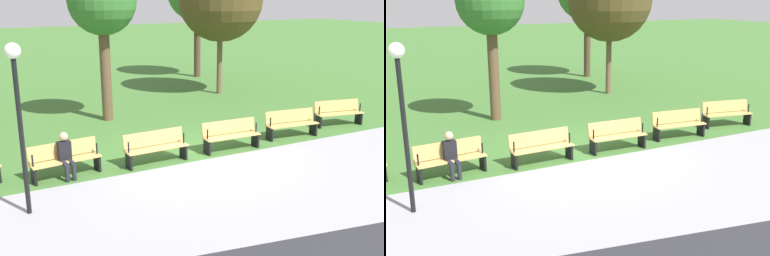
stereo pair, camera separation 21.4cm
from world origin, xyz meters
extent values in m
plane|color=#3D6B2D|center=(0.00, 0.00, 0.00)|extent=(120.00, 120.00, 0.00)
cube|color=#939399|center=(0.00, 3.34, 0.00)|extent=(26.70, 6.01, 0.01)
cube|color=tan|center=(-6.09, -0.57, 0.45)|extent=(1.84, 0.76, 0.04)
cube|color=tan|center=(-6.13, -0.76, 0.69)|extent=(1.78, 0.43, 0.40)
cube|color=black|center=(-6.91, -0.41, 0.21)|extent=(0.13, 0.38, 0.43)
cylinder|color=black|center=(-6.91, -0.39, 0.61)|extent=(0.05, 0.05, 0.30)
cube|color=black|center=(-5.27, -0.72, 0.21)|extent=(0.13, 0.38, 0.43)
cylinder|color=black|center=(-5.27, -0.70, 0.61)|extent=(0.05, 0.05, 0.30)
cube|color=tan|center=(-3.67, -0.20, 0.45)|extent=(1.83, 0.64, 0.04)
cube|color=tan|center=(-3.69, -0.40, 0.69)|extent=(1.79, 0.30, 0.40)
cube|color=black|center=(-4.50, -0.11, 0.21)|extent=(0.10, 0.38, 0.43)
cylinder|color=black|center=(-4.50, -0.09, 0.61)|extent=(0.05, 0.05, 0.30)
cube|color=black|center=(-2.84, -0.30, 0.21)|extent=(0.10, 0.38, 0.43)
cylinder|color=black|center=(-2.83, -0.28, 0.61)|extent=(0.05, 0.05, 0.30)
cube|color=tan|center=(-1.23, -0.02, 0.45)|extent=(1.81, 0.51, 0.04)
cube|color=tan|center=(-1.23, -0.22, 0.69)|extent=(1.80, 0.17, 0.40)
cube|color=black|center=(-2.06, 0.01, 0.21)|extent=(0.07, 0.38, 0.43)
cylinder|color=black|center=(-2.06, 0.03, 0.61)|extent=(0.05, 0.05, 0.30)
cube|color=black|center=(-0.39, -0.05, 0.21)|extent=(0.07, 0.38, 0.43)
cylinder|color=black|center=(-0.39, -0.03, 0.61)|extent=(0.05, 0.05, 0.30)
cube|color=tan|center=(1.23, -0.02, 0.45)|extent=(1.81, 0.51, 0.04)
cube|color=tan|center=(1.23, -0.22, 0.69)|extent=(1.80, 0.17, 0.40)
cube|color=black|center=(0.39, -0.05, 0.21)|extent=(0.07, 0.38, 0.43)
cylinder|color=black|center=(0.39, -0.03, 0.61)|extent=(0.05, 0.05, 0.30)
cube|color=black|center=(2.06, 0.01, 0.21)|extent=(0.07, 0.38, 0.43)
cylinder|color=black|center=(2.06, 0.03, 0.61)|extent=(0.05, 0.05, 0.30)
cube|color=tan|center=(3.67, -0.20, 0.45)|extent=(1.83, 0.64, 0.04)
cube|color=tan|center=(3.69, -0.40, 0.69)|extent=(1.79, 0.30, 0.40)
cube|color=black|center=(2.84, -0.30, 0.21)|extent=(0.10, 0.38, 0.43)
cylinder|color=black|center=(2.83, -0.28, 0.61)|extent=(0.05, 0.05, 0.30)
cube|color=black|center=(4.50, -0.11, 0.21)|extent=(0.10, 0.38, 0.43)
cylinder|color=black|center=(4.50, -0.09, 0.61)|extent=(0.05, 0.05, 0.30)
cube|color=black|center=(3.69, -0.22, 0.70)|extent=(0.34, 0.23, 0.50)
sphere|color=tan|center=(3.69, -0.20, 1.09)|extent=(0.22, 0.22, 0.22)
cylinder|color=#23232D|center=(3.58, -0.05, 0.43)|extent=(0.17, 0.37, 0.13)
cylinder|color=#23232D|center=(3.56, 0.13, 0.21)|extent=(0.12, 0.12, 0.43)
cylinder|color=#23232D|center=(3.76, -0.03, 0.43)|extent=(0.17, 0.37, 0.13)
cylinder|color=#23232D|center=(3.74, 0.15, 0.21)|extent=(0.12, 0.12, 0.43)
cylinder|color=brown|center=(-5.24, -7.44, 1.55)|extent=(0.25, 0.25, 3.10)
cylinder|color=brown|center=(0.96, -5.21, 1.77)|extent=(0.39, 0.39, 3.54)
sphere|color=#336B2D|center=(0.96, -5.21, 4.33)|extent=(2.44, 2.44, 2.44)
cylinder|color=#4C3828|center=(-6.58, -12.10, 1.83)|extent=(0.37, 0.37, 3.67)
cylinder|color=black|center=(4.88, 1.50, 1.66)|extent=(0.10, 0.10, 3.32)
sphere|color=white|center=(4.88, 1.50, 3.46)|extent=(0.32, 0.32, 0.32)
camera|label=1|loc=(6.03, 11.17, 4.51)|focal=43.51mm
camera|label=2|loc=(5.84, 11.27, 4.51)|focal=43.51mm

